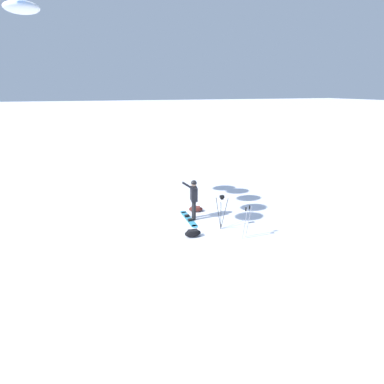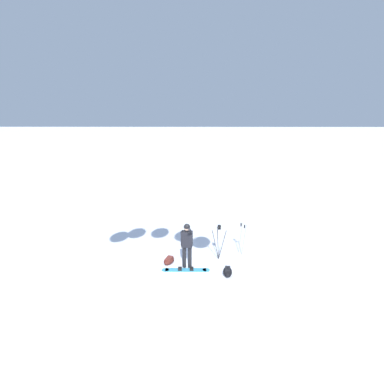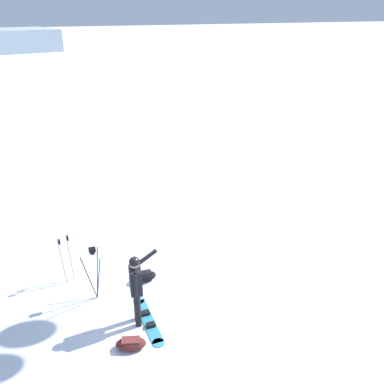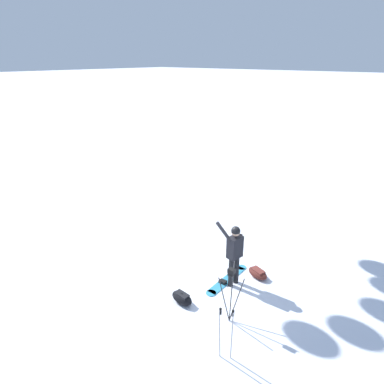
% 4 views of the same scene
% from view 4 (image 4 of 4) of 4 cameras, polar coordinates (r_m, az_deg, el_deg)
% --- Properties ---
extents(ground_plane, '(300.00, 300.00, 0.00)m').
position_cam_4_polar(ground_plane, '(10.24, 2.98, -13.46)').
color(ground_plane, white).
extents(snowboarder, '(0.46, 0.72, 1.80)m').
position_cam_4_polar(snowboarder, '(9.34, 7.05, -9.40)').
color(snowboarder, black).
rests_on(snowboarder, ground_plane).
extents(snowboard, '(1.82, 0.29, 0.10)m').
position_cam_4_polar(snowboard, '(10.05, 5.85, -14.14)').
color(snowboard, teal).
rests_on(snowboard, ground_plane).
extents(gear_bag_large, '(0.37, 0.66, 0.28)m').
position_cam_4_polar(gear_bag_large, '(9.16, -1.67, -17.08)').
color(gear_bag_large, black).
rests_on(gear_bag_large, ground_plane).
extents(camera_tripod, '(0.58, 0.49, 1.45)m').
position_cam_4_polar(camera_tripod, '(8.17, 6.50, -14.96)').
color(camera_tripod, '#262628').
rests_on(camera_tripod, ground_plane).
extents(gear_bag_small, '(0.54, 0.73, 0.23)m').
position_cam_4_polar(gear_bag_small, '(10.25, 10.82, -13.01)').
color(gear_bag_small, '#4C1E19').
rests_on(gear_bag_small, ground_plane).
extents(ski_poles, '(0.28, 0.31, 1.30)m').
position_cam_4_polar(ski_poles, '(7.38, 5.65, -21.44)').
color(ski_poles, gray).
rests_on(ski_poles, ground_plane).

